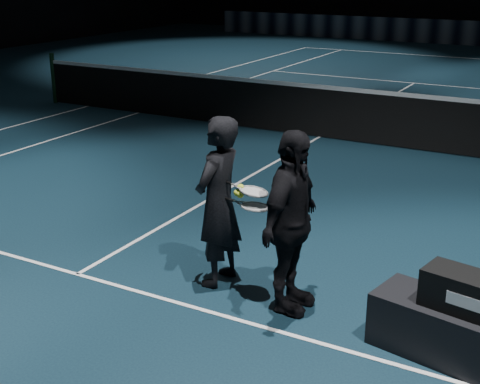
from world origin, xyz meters
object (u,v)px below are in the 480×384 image
at_px(racket_bag, 473,294).
at_px(player_a, 218,202).
at_px(player_bench, 468,338).
at_px(racket_upper, 254,192).
at_px(racket_lower, 255,207).
at_px(player_b, 291,223).
at_px(tennis_balls, 239,192).

distance_m(racket_bag, player_a, 2.48).
relative_size(player_bench, player_a, 0.91).
bearing_deg(racket_upper, racket_lower, -42.66).
relative_size(player_b, racket_upper, 2.48).
bearing_deg(racket_bag, tennis_balls, -175.01).
relative_size(racket_bag, racket_upper, 1.13).
bearing_deg(racket_upper, player_a, -178.29).
xyz_separation_m(player_a, racket_lower, (0.44, -0.08, 0.06)).
bearing_deg(player_bench, player_b, -173.36).
distance_m(racket_lower, racket_upper, 0.14).
xyz_separation_m(player_a, tennis_balls, (0.25, -0.04, 0.16)).
xyz_separation_m(racket_bag, racket_upper, (-2.05, 0.25, 0.42)).
height_order(player_bench, player_a, player_a).
bearing_deg(racket_bag, player_a, -175.31).
bearing_deg(racket_lower, racket_bag, 4.55).
bearing_deg(racket_bag, racket_lower, -174.48).
relative_size(racket_bag, player_b, 0.45).
bearing_deg(player_a, racket_lower, 80.66).
relative_size(racket_lower, tennis_balls, 5.67).
bearing_deg(tennis_balls, player_b, -10.78).
height_order(player_a, racket_upper, player_a).
bearing_deg(player_bench, racket_bag, 0.00).
height_order(player_a, racket_lower, player_a).
bearing_deg(player_bench, racket_lower, -174.48).
bearing_deg(racket_upper, tennis_balls, -170.43).
bearing_deg(racket_lower, racket_upper, 141.34).
height_order(player_bench, racket_bag, racket_bag).
bearing_deg(racket_bag, player_b, -173.36).
xyz_separation_m(racket_bag, player_a, (-2.45, 0.28, 0.23)).
distance_m(racket_upper, tennis_balls, 0.15).
distance_m(racket_bag, racket_lower, 2.04).
relative_size(player_b, racket_lower, 2.48).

